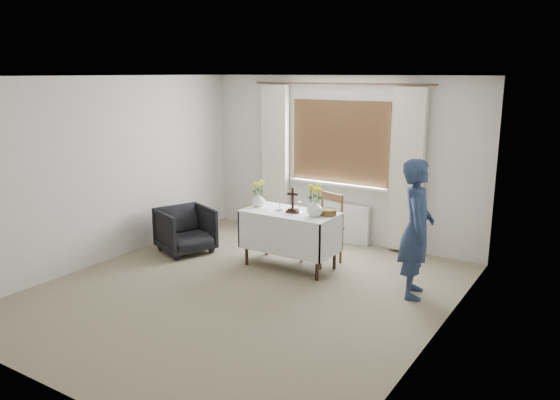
% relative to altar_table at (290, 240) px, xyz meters
% --- Properties ---
extents(ground, '(5.00, 5.00, 0.00)m').
position_rel_altar_table_xyz_m(ground, '(-0.02, -1.02, -0.38)').
color(ground, gray).
rests_on(ground, ground).
extents(altar_table, '(1.24, 0.64, 0.76)m').
position_rel_altar_table_xyz_m(altar_table, '(0.00, 0.00, 0.00)').
color(altar_table, white).
rests_on(altar_table, ground).
extents(wooden_chair, '(0.56, 0.56, 0.96)m').
position_rel_altar_table_xyz_m(wooden_chair, '(0.26, 0.38, 0.10)').
color(wooden_chair, brown).
rests_on(wooden_chair, ground).
extents(armchair, '(0.93, 0.92, 0.66)m').
position_rel_altar_table_xyz_m(armchair, '(-1.60, -0.27, -0.05)').
color(armchair, black).
rests_on(armchair, ground).
extents(person, '(0.55, 0.68, 1.61)m').
position_rel_altar_table_xyz_m(person, '(1.71, -0.03, 0.42)').
color(person, navy).
rests_on(person, ground).
extents(radiator, '(1.10, 0.10, 0.60)m').
position_rel_altar_table_xyz_m(radiator, '(-0.02, 1.40, -0.08)').
color(radiator, silver).
rests_on(radiator, ground).
extents(wooden_cross, '(0.17, 0.14, 0.33)m').
position_rel_altar_table_xyz_m(wooden_cross, '(0.05, -0.02, 0.55)').
color(wooden_cross, black).
rests_on(wooden_cross, altar_table).
extents(candlestick_left, '(0.12, 0.12, 0.37)m').
position_rel_altar_table_xyz_m(candlestick_left, '(-0.14, -0.04, 0.57)').
color(candlestick_left, silver).
rests_on(candlestick_left, altar_table).
extents(candlestick_right, '(0.09, 0.09, 0.31)m').
position_rel_altar_table_xyz_m(candlestick_right, '(0.13, 0.01, 0.53)').
color(candlestick_right, silver).
rests_on(candlestick_right, altar_table).
extents(flower_vase_left, '(0.19, 0.19, 0.19)m').
position_rel_altar_table_xyz_m(flower_vase_left, '(-0.52, 0.02, 0.47)').
color(flower_vase_left, white).
rests_on(flower_vase_left, altar_table).
extents(flower_vase_right, '(0.21, 0.21, 0.22)m').
position_rel_altar_table_xyz_m(flower_vase_right, '(0.38, -0.03, 0.49)').
color(flower_vase_right, white).
rests_on(flower_vase_right, altar_table).
extents(wicker_basket, '(0.24, 0.24, 0.08)m').
position_rel_altar_table_xyz_m(wicker_basket, '(0.50, 0.11, 0.42)').
color(wicker_basket, brown).
rests_on(wicker_basket, altar_table).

